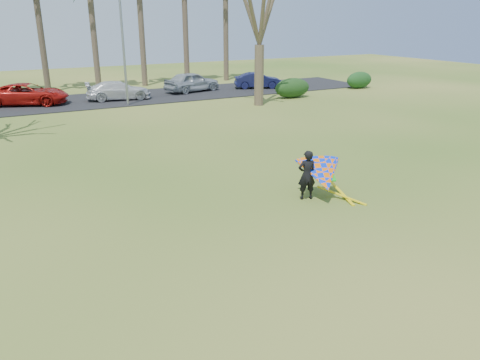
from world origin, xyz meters
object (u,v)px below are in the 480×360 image
bare_tree_right (260,3)px  car_4 (192,82)px  car_3 (119,90)px  car_5 (258,80)px  streetlight (125,37)px  kite_flyer (321,175)px  car_2 (28,94)px

bare_tree_right → car_4: 9.60m
car_3 → car_5: 11.77m
car_4 → bare_tree_right: bearing=179.5°
bare_tree_right → car_5: (3.80, 6.67, -5.87)m
car_5 → streetlight: bearing=124.4°
bare_tree_right → car_5: size_ratio=2.37×
car_4 → car_5: car_4 is taller
streetlight → car_5: 12.52m
bare_tree_right → car_3: size_ratio=2.04×
bare_tree_right → car_3: (-7.97, 6.41, -5.85)m
car_3 → kite_flyer: (0.91, -22.54, 0.13)m
kite_flyer → car_3: bearing=92.3°
car_3 → car_4: bearing=-71.5°
car_3 → car_4: size_ratio=0.99×
car_2 → car_4: (12.11, 0.30, 0.06)m
car_2 → car_4: 12.12m
bare_tree_right → car_4: size_ratio=2.02×
car_5 → kite_flyer: size_ratio=1.63×
bare_tree_right → car_4: (-1.80, 7.50, -5.73)m
streetlight → car_3: streetlight is taller
car_3 → bare_tree_right: bearing=-120.3°
car_2 → kite_flyer: (6.85, -23.33, 0.06)m
car_2 → bare_tree_right: bearing=-95.2°
bare_tree_right → streetlight: size_ratio=1.15×
streetlight → car_3: bearing=93.1°
bare_tree_right → car_2: 16.70m
car_4 → kite_flyer: 24.21m
bare_tree_right → streetlight: (-7.84, 4.00, -2.10)m
car_3 → kite_flyer: kite_flyer is taller
streetlight → bare_tree_right: bearing=-27.0°
car_3 → kite_flyer: 22.56m
car_3 → car_4: 6.26m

